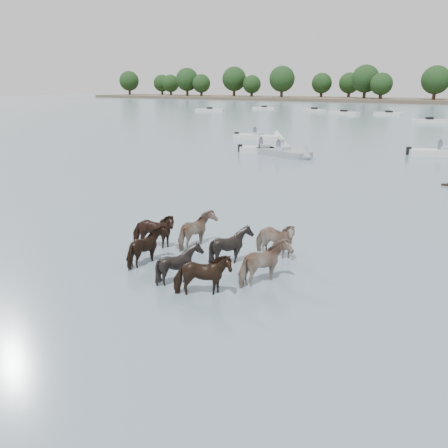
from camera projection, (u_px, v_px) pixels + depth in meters
The scene contains 7 objects.
ground at pixel (147, 266), 14.62m from camera, with size 400.00×400.00×0.00m, color slate.
shoreline at pixel (281, 98), 171.73m from camera, with size 160.00×30.00×1.00m, color #4C4233.
pony_herd at pixel (207, 249), 14.52m from camera, with size 6.16×4.80×1.37m.
motorboat_a at pixel (274, 150), 38.71m from camera, with size 4.73×3.47×1.92m.
motorboat_b at pixel (290, 154), 36.51m from camera, with size 5.47×3.08×1.92m.
motorboat_f at pixel (265, 138), 47.51m from camera, with size 5.55×1.95×1.92m.
treeline at pixel (285, 81), 167.93m from camera, with size 153.52×21.24×11.85m.
Camera 1 is at (9.43, -10.17, 5.37)m, focal length 38.17 mm.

